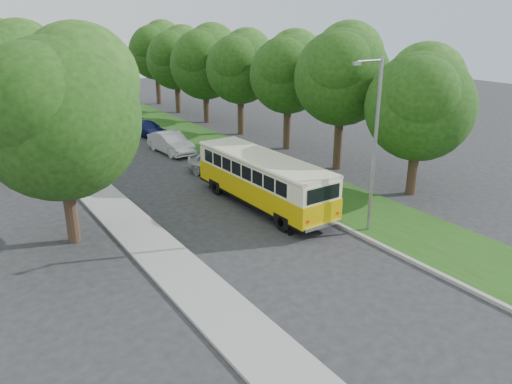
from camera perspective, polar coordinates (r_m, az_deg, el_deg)
ground at (r=23.27m, az=0.74°, el=-4.84°), size 120.00×120.00×0.00m
curb at (r=28.96m, az=1.13°, el=0.36°), size 0.20×70.00×0.15m
grass_verge at (r=30.28m, az=4.81°, el=1.15°), size 4.50×70.00×0.13m
sidewalk at (r=25.50m, az=-14.69°, el=-3.10°), size 2.20×70.00×0.12m
treeline at (r=38.75m, az=-10.59°, el=13.85°), size 24.27×41.91×9.46m
lamppost_near at (r=22.63m, az=13.32°, el=5.63°), size 1.71×0.16×8.00m
lamppost_far at (r=34.75m, az=-21.18°, el=9.21°), size 1.71×0.16×7.50m
warning_sign at (r=31.45m, az=-18.64°, el=4.01°), size 0.56×0.10×2.50m
vintage_bus at (r=26.03m, az=0.81°, el=1.21°), size 2.65×9.55×2.82m
car_silver at (r=31.28m, az=-4.23°, el=3.12°), size 3.05×4.82×1.53m
car_white at (r=37.16m, az=-9.69°, el=5.57°), size 1.98×4.76×1.53m
car_blue at (r=42.83m, az=-12.24°, el=7.07°), size 2.48×4.53×1.25m
car_grey at (r=47.03m, az=-14.87°, el=7.97°), size 2.90×4.78×1.24m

